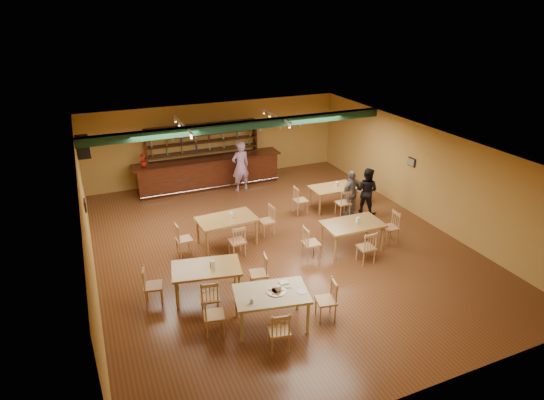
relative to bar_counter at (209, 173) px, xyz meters
name	(u,v)px	position (x,y,z in m)	size (l,w,h in m)	color
floor	(278,244)	(0.59, -5.15, -0.56)	(12.00, 12.00, 0.00)	brown
ceiling_beam	(243,125)	(0.59, -2.35, 2.31)	(10.00, 0.30, 0.25)	black
track_rail_left	(183,125)	(-1.21, -1.75, 2.38)	(0.05, 2.50, 0.05)	silver
track_rail_right	(276,115)	(1.99, -1.75, 2.38)	(0.05, 2.50, 0.05)	silver
ac_unit	(83,147)	(-4.21, -0.95, 1.79)	(0.34, 0.70, 0.48)	silver
picture_left	(85,205)	(-4.38, -4.15, 1.14)	(0.04, 0.34, 0.28)	black
picture_right	(412,162)	(5.56, -4.65, 1.14)	(0.04, 0.34, 0.28)	black
bar_counter	(209,173)	(0.00, 0.00, 0.00)	(5.58, 0.85, 1.13)	#33160A
back_bar_hutch	(203,153)	(0.00, 0.63, 0.57)	(4.32, 0.40, 2.28)	#33160A
poinsettia	(143,160)	(-2.34, 0.00, 0.80)	(0.26, 0.26, 0.46)	#AE1810
dining_table_a	(227,231)	(-0.75, -4.55, -0.15)	(1.65, 0.99, 0.82)	#A8793B
dining_table_b	(332,197)	(3.34, -3.50, -0.19)	(1.51, 0.90, 0.75)	#A8793B
dining_table_c	(207,282)	(-1.97, -6.81, -0.17)	(1.59, 0.95, 0.79)	#A8793B
dining_table_d	(352,236)	(2.39, -6.24, -0.15)	(1.65, 0.99, 0.83)	#A8793B
near_table	(271,309)	(-0.99, -8.40, -0.15)	(1.56, 1.00, 0.84)	tan
pizza_tray	(276,291)	(-0.88, -8.40, 0.28)	(0.40, 0.40, 0.01)	silver
parmesan_shaker	(252,301)	(-1.49, -8.56, 0.33)	(0.07, 0.07, 0.11)	#EAE5C6
napkin_stack	(284,283)	(-0.60, -8.17, 0.29)	(0.20, 0.15, 0.03)	white
pizza_server	(282,288)	(-0.72, -8.34, 0.29)	(0.32, 0.09, 0.00)	silver
side_plate	(302,292)	(-0.38, -8.62, 0.28)	(0.22, 0.22, 0.01)	white
patron_bar	(241,166)	(0.99, -0.83, 0.38)	(0.69, 0.45, 1.88)	#914BA3
patron_right_a	(367,191)	(4.14, -4.30, 0.22)	(0.76, 0.60, 1.57)	black
patron_right_b	(351,193)	(3.59, -4.24, 0.20)	(0.90, 0.37, 1.53)	slate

